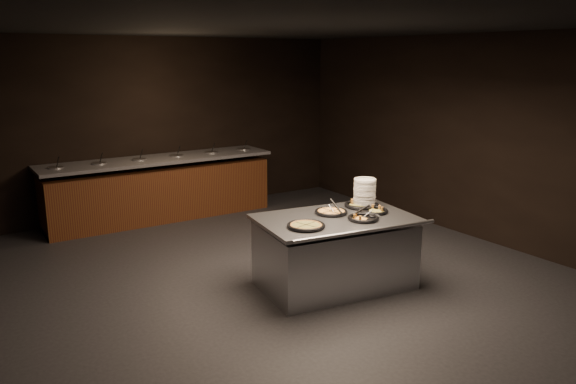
{
  "coord_description": "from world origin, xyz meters",
  "views": [
    {
      "loc": [
        -3.07,
        -4.97,
        2.57
      ],
      "look_at": [
        0.35,
        0.3,
        1.06
      ],
      "focal_mm": 35.0,
      "sensor_mm": 36.0,
      "label": 1
    }
  ],
  "objects_px": {
    "pan_veggie_whole": "(306,226)",
    "plate_stack": "(365,192)",
    "serving_counter": "(335,253)",
    "pan_cheese_whole": "(331,212)"
  },
  "relations": [
    {
      "from": "pan_veggie_whole",
      "to": "plate_stack",
      "type": "bearing_deg",
      "value": 18.67
    },
    {
      "from": "plate_stack",
      "to": "serving_counter",
      "type": "bearing_deg",
      "value": -158.96
    },
    {
      "from": "serving_counter",
      "to": "plate_stack",
      "type": "relative_size",
      "value": 5.84
    },
    {
      "from": "plate_stack",
      "to": "pan_veggie_whole",
      "type": "relative_size",
      "value": 0.79
    },
    {
      "from": "serving_counter",
      "to": "plate_stack",
      "type": "xyz_separation_m",
      "value": [
        0.63,
        0.24,
        0.59
      ]
    },
    {
      "from": "serving_counter",
      "to": "pan_veggie_whole",
      "type": "height_order",
      "value": "pan_veggie_whole"
    },
    {
      "from": "pan_veggie_whole",
      "to": "pan_cheese_whole",
      "type": "relative_size",
      "value": 1.07
    },
    {
      "from": "serving_counter",
      "to": "plate_stack",
      "type": "height_order",
      "value": "plate_stack"
    },
    {
      "from": "serving_counter",
      "to": "pan_veggie_whole",
      "type": "xyz_separation_m",
      "value": [
        -0.5,
        -0.14,
        0.45
      ]
    },
    {
      "from": "plate_stack",
      "to": "pan_cheese_whole",
      "type": "xyz_separation_m",
      "value": [
        -0.58,
        -0.1,
        -0.14
      ]
    }
  ]
}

